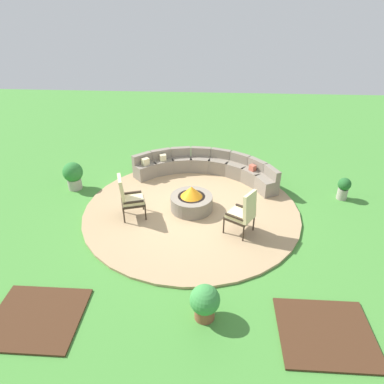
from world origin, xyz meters
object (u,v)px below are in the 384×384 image
at_px(curved_stone_bench, 207,168).
at_px(potted_plant_1, 344,187).
at_px(lounge_chair_front_left, 129,197).
at_px(lounge_chair_front_right, 243,212).
at_px(potted_plant_2, 73,175).
at_px(potted_plant_0, 205,302).
at_px(fire_pit, 192,201).

height_order(curved_stone_bench, potted_plant_1, curved_stone_bench).
relative_size(curved_stone_bench, lounge_chair_front_left, 3.75).
distance_m(lounge_chair_front_right, potted_plant_2, 5.04).
distance_m(lounge_chair_front_left, potted_plant_2, 2.39).
distance_m(lounge_chair_front_left, potted_plant_0, 3.55).
bearing_deg(lounge_chair_front_right, potted_plant_2, 99.89).
height_order(potted_plant_0, potted_plant_2, potted_plant_2).
distance_m(fire_pit, lounge_chair_front_left, 1.60).
height_order(lounge_chair_front_left, potted_plant_0, lounge_chair_front_left).
bearing_deg(fire_pit, lounge_chair_front_left, -163.81).
relative_size(curved_stone_bench, lounge_chair_front_right, 3.77).
relative_size(fire_pit, curved_stone_bench, 0.25).
xyz_separation_m(fire_pit, potted_plant_1, (4.07, 0.88, 0.04)).
distance_m(fire_pit, curved_stone_bench, 1.88).
xyz_separation_m(lounge_chair_front_right, potted_plant_0, (-0.79, -2.44, -0.25)).
height_order(lounge_chair_front_right, potted_plant_0, lounge_chair_front_right).
xyz_separation_m(potted_plant_0, potted_plant_1, (3.62, 4.27, -0.02)).
distance_m(lounge_chair_front_left, potted_plant_1, 5.73).
height_order(fire_pit, curved_stone_bench, curved_stone_bench).
bearing_deg(potted_plant_2, lounge_chair_front_left, -36.25).
relative_size(lounge_chair_front_right, potted_plant_1, 1.80).
relative_size(lounge_chair_front_left, potted_plant_2, 1.40).
relative_size(curved_stone_bench, potted_plant_2, 5.24).
bearing_deg(fire_pit, potted_plant_2, 164.16).
bearing_deg(fire_pit, curved_stone_bench, 79.48).
height_order(fire_pit, lounge_chair_front_left, lounge_chair_front_left).
bearing_deg(curved_stone_bench, potted_plant_0, -88.84).
bearing_deg(lounge_chair_front_left, lounge_chair_front_right, 61.69).
relative_size(fire_pit, potted_plant_0, 1.56).
height_order(curved_stone_bench, lounge_chair_front_right, lounge_chair_front_right).
height_order(lounge_chair_front_left, potted_plant_2, lounge_chair_front_left).
xyz_separation_m(lounge_chair_front_right, potted_plant_2, (-4.66, 1.92, -0.18)).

